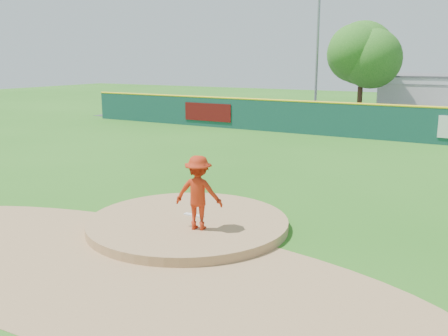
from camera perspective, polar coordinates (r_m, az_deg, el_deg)
The scene contains 11 objects.
ground at distance 13.89m, azimuth -4.13°, elevation -6.79°, with size 120.00×120.00×0.00m, color #286B19.
pitchers_mound at distance 13.89m, azimuth -4.13°, elevation -6.79°, with size 5.50×5.50×0.50m, color #9E774C.
pitching_rubber at distance 14.04m, azimuth -3.46°, elevation -5.41°, with size 0.60×0.15×0.04m, color white.
infield_dirt_arc at distance 11.69m, azimuth -12.49°, elevation -10.84°, with size 15.40×15.40×0.01m, color #9E774C.
parking_lot at distance 38.84m, azimuth 18.72°, elevation 5.03°, with size 44.00×16.00×0.02m, color #38383A.
pitcher at distance 12.75m, azimuth -2.93°, elevation -2.83°, with size 1.24×0.71×1.92m, color #AE280E.
fence_banners at distance 30.54m, azimuth 11.32°, elevation 5.48°, with size 19.92×0.04×1.20m.
playground_slide at distance 41.25m, azimuth -2.65°, elevation 7.12°, with size 0.97×2.72×1.50m.
outfield_fence at distance 29.98m, azimuth 15.43°, elevation 5.32°, with size 40.00×0.14×2.07m.
deciduous_tree at distance 37.06m, azimuth 15.49°, elevation 11.97°, with size 5.60×5.60×7.36m.
light_pole_left at distance 40.17m, azimuth 10.67°, elevation 14.34°, with size 1.75×0.25×11.00m.
Camera 1 is at (7.36, -10.86, 4.56)m, focal length 40.00 mm.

